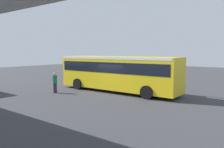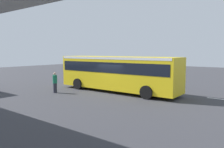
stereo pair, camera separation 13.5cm
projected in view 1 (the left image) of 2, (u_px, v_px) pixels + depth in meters
name	position (u px, v px, depth m)	size (l,w,h in m)	color
ground	(115.00, 93.00, 19.33)	(80.00, 80.00, 0.00)	#38383D
city_bus	(117.00, 71.00, 19.69)	(11.54, 2.85, 3.15)	yellow
pedestrian	(55.00, 83.00, 19.12)	(0.38, 0.38, 1.79)	#2D2D38
traffic_sign	(101.00, 67.00, 25.08)	(0.08, 0.60, 2.80)	slate
lane_dash_leftmost	(221.00, 99.00, 16.69)	(2.00, 0.20, 0.01)	silver
lane_dash_left	(170.00, 93.00, 19.07)	(2.00, 0.20, 0.01)	silver
lane_dash_centre	(131.00, 89.00, 21.46)	(2.00, 0.20, 0.01)	silver
lane_dash_right	(100.00, 85.00, 23.84)	(2.00, 0.20, 0.01)	silver
lane_dash_rightmost	(74.00, 82.00, 26.23)	(2.00, 0.20, 0.01)	silver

